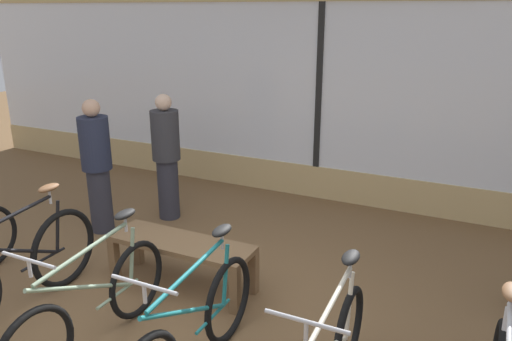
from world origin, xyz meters
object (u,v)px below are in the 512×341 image
customer_mid_floor (97,164)px  bicycle_center_right (193,332)px  bicycle_left (17,270)px  bicycle_center_left (93,307)px  display_bench (181,249)px  customer_by_window (166,155)px

customer_mid_floor → bicycle_center_right: bearing=-35.3°
bicycle_left → bicycle_center_left: bicycle_left is taller
display_bench → customer_mid_floor: (-1.55, 0.64, 0.44)m
bicycle_center_right → customer_by_window: 2.99m
bicycle_left → customer_mid_floor: 1.74m
bicycle_center_right → display_bench: size_ratio=1.24×
bicycle_center_right → customer_mid_floor: 2.89m
bicycle_center_left → display_bench: size_ratio=1.24×
display_bench → customer_by_window: customer_by_window is taller
bicycle_center_left → bicycle_center_right: bearing=3.8°
bicycle_left → bicycle_center_left: bearing=-6.3°
bicycle_center_right → customer_mid_floor: (-2.33, 1.65, 0.44)m
bicycle_left → bicycle_center_left: 0.94m
display_bench → customer_by_window: size_ratio=0.90×
display_bench → customer_mid_floor: bearing=157.6°
bicycle_left → customer_mid_floor: bearing=108.6°
bicycle_left → display_bench: bearing=43.6°
bicycle_center_left → customer_mid_floor: (-1.47, 1.71, 0.44)m
bicycle_left → customer_by_window: customer_by_window is taller
bicycle_center_right → display_bench: 1.27m
bicycle_left → customer_by_window: 2.31m
display_bench → customer_mid_floor: customer_mid_floor is taller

